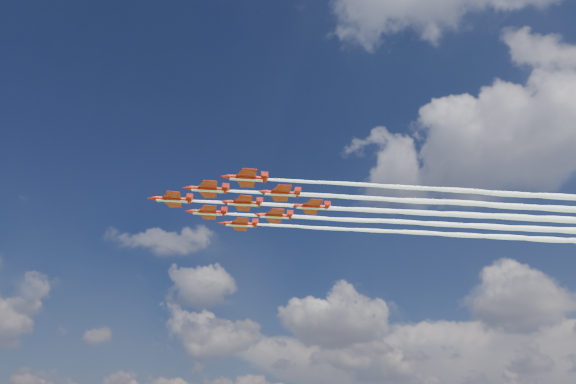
% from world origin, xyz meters
% --- Properties ---
extents(jet_lead, '(86.63, 79.88, 3.01)m').
position_xyz_m(jet_lead, '(22.23, 26.70, 84.30)').
color(jet_lead, '#AD1409').
extents(jet_row2_port, '(86.63, 79.88, 3.01)m').
position_xyz_m(jet_row2_port, '(34.59, 27.50, 84.30)').
color(jet_row2_port, '#AD1409').
extents(jet_row2_starb, '(86.63, 79.88, 3.01)m').
position_xyz_m(jet_row2_starb, '(24.06, 38.95, 84.30)').
color(jet_row2_starb, '#AD1409').
extents(jet_row3_port, '(86.63, 79.88, 3.01)m').
position_xyz_m(jet_row3_port, '(46.94, 28.30, 84.30)').
color(jet_row3_port, '#AD1409').
extents(jet_row3_centre, '(86.63, 79.88, 3.01)m').
position_xyz_m(jet_row3_centre, '(36.41, 39.74, 84.30)').
color(jet_row3_centre, '#AD1409').
extents(jet_row3_starb, '(86.63, 79.88, 3.01)m').
position_xyz_m(jet_row3_starb, '(25.88, 51.19, 84.30)').
color(jet_row3_starb, '#AD1409').
extents(jet_row4_port, '(86.63, 79.88, 3.01)m').
position_xyz_m(jet_row4_port, '(48.77, 40.54, 84.30)').
color(jet_row4_port, '#AD1409').
extents(jet_row4_starb, '(86.63, 79.88, 3.01)m').
position_xyz_m(jet_row4_starb, '(38.24, 51.99, 84.30)').
color(jet_row4_starb, '#AD1409').
extents(jet_tail, '(86.63, 79.88, 3.01)m').
position_xyz_m(jet_tail, '(50.59, 52.79, 84.30)').
color(jet_tail, '#AD1409').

